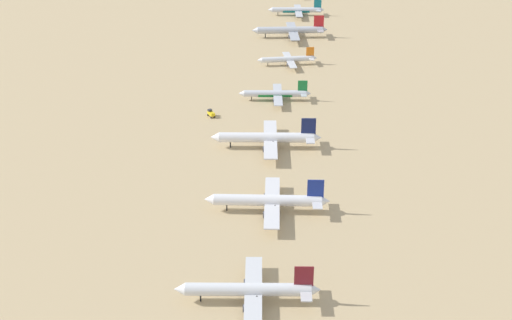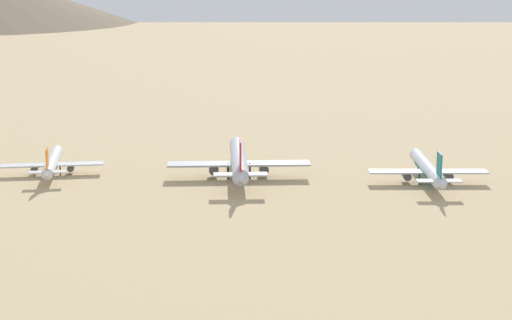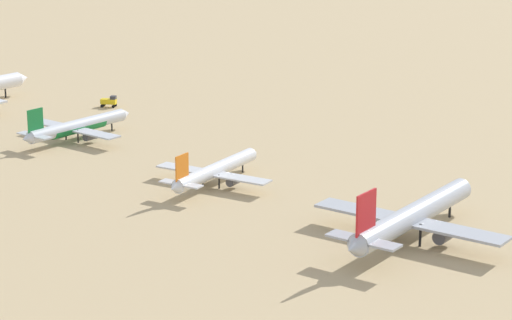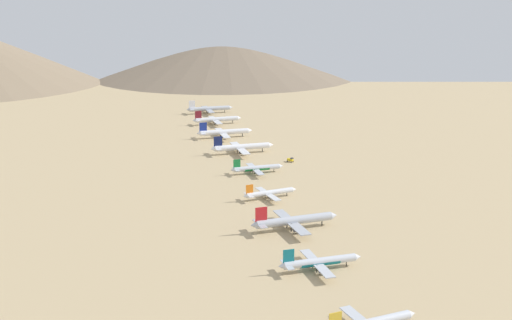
% 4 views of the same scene
% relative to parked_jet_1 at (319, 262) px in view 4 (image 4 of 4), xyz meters
% --- Properties ---
extents(ground_plane, '(2994.97, 2994.97, 0.00)m').
position_rel_parked_jet_1_xyz_m(ground_plane, '(18.25, 184.14, -4.39)').
color(ground_plane, tan).
extents(parked_jet_1, '(45.64, 36.96, 13.20)m').
position_rel_parked_jet_1_xyz_m(parked_jet_1, '(0.00, 0.00, 0.00)').
color(parked_jet_1, silver).
rests_on(parked_jet_1, ground).
extents(parked_jet_2, '(56.26, 45.66, 16.23)m').
position_rel_parked_jet_1_xyz_m(parked_jet_2, '(7.12, 59.18, 1.07)').
color(parked_jet_2, '#B2B7C1').
rests_on(parked_jet_2, ground).
extents(parked_jet_3, '(40.44, 33.00, 11.67)m').
position_rel_parked_jet_1_xyz_m(parked_jet_3, '(11.36, 119.88, -0.46)').
color(parked_jet_3, silver).
rests_on(parked_jet_3, ground).
extents(parked_jet_4, '(42.69, 34.56, 12.35)m').
position_rel_parked_jet_1_xyz_m(parked_jet_4, '(20.98, 182.28, -0.28)').
color(parked_jet_4, silver).
rests_on(parked_jet_4, ground).
extents(parked_jet_5, '(56.67, 45.89, 16.38)m').
position_rel_parked_jet_1_xyz_m(parked_jet_5, '(26.51, 246.39, 1.13)').
color(parked_jet_5, white).
rests_on(parked_jet_5, ground).
extents(parked_jet_6, '(54.70, 44.36, 15.79)m').
position_rel_parked_jet_1_xyz_m(parked_jet_6, '(26.67, 310.12, 0.93)').
color(parked_jet_6, white).
rests_on(parked_jet_6, ground).
extents(parked_jet_7, '(52.46, 42.48, 15.17)m').
position_rel_parked_jet_1_xyz_m(parked_jet_7, '(34.40, 373.30, 0.72)').
color(parked_jet_7, silver).
rests_on(parked_jet_7, ground).
extents(parked_jet_8, '(53.74, 43.53, 15.53)m').
position_rel_parked_jet_1_xyz_m(parked_jet_8, '(40.69, 435.12, 0.84)').
color(parked_jet_8, '#B2B7C1').
rests_on(parked_jet_8, ground).
extents(service_truck, '(4.80, 5.70, 3.90)m').
position_rel_parked_jet_1_xyz_m(service_truck, '(57.79, 206.64, -2.31)').
color(service_truck, yellow).
rests_on(service_truck, ground).
extents(desert_hill_1, '(263.20, 263.20, 66.10)m').
position_rel_parked_jet_1_xyz_m(desert_hill_1, '(2.68, 890.33, 28.66)').
color(desert_hill_1, '#7A6854').
rests_on(desert_hill_1, ground).
extents(desert_hill_2, '(432.73, 432.73, 80.90)m').
position_rel_parked_jet_1_xyz_m(desert_hill_2, '(141.05, 762.90, 36.06)').
color(desert_hill_2, '#7A6854').
rests_on(desert_hill_2, ground).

